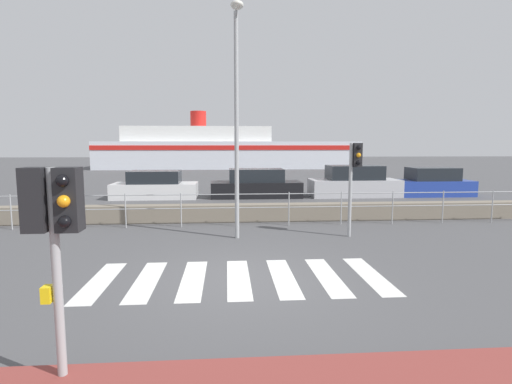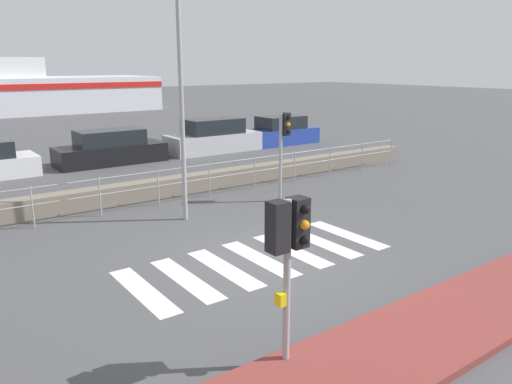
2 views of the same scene
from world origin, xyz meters
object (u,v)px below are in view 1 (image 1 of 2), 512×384
parked_car_silver (354,183)px  parked_car_blue (432,184)px  parked_car_black (256,185)px  streetlamp (237,100)px  traffic_light_near (53,218)px  ferry_boat (223,151)px  traffic_light_far (355,168)px  parked_car_white (155,186)px

parked_car_silver → parked_car_blue: 4.18m
parked_car_black → parked_car_blue: bearing=0.0°
streetlamp → parked_car_silver: (6.29, 9.16, -3.18)m
traffic_light_near → ferry_boat: size_ratio=0.08×
streetlamp → parked_car_black: size_ratio=1.37×
ferry_boat → parked_car_silver: bearing=-75.2°
traffic_light_far → streetlamp: 3.85m
parked_car_white → parked_car_blue: (14.33, 0.00, 0.04)m
traffic_light_near → ferry_boat: 42.40m
parked_car_black → traffic_light_near: bearing=-101.9°
traffic_light_near → parked_car_black: 16.20m
ferry_boat → parked_car_blue: bearing=-67.2°
parked_car_white → parked_car_blue: 14.33m
ferry_boat → parked_car_black: ferry_boat is taller
streetlamp → parked_car_blue: size_ratio=1.57×
streetlamp → parked_car_white: bearing=112.8°
parked_car_white → parked_car_silver: bearing=0.0°
parked_car_black → parked_car_silver: parked_car_silver is taller
traffic_light_far → parked_car_white: (-7.22, 8.97, -1.40)m
ferry_boat → parked_car_silver: size_ratio=6.35×
traffic_light_far → streetlamp: bearing=-176.8°
traffic_light_far → parked_car_blue: (7.11, 8.97, -1.36)m
traffic_light_far → parked_car_silver: traffic_light_far is taller
streetlamp → ferry_boat: 35.79m
parked_car_silver → parked_car_blue: size_ratio=1.15×
traffic_light_far → traffic_light_near: bearing=-128.8°
traffic_light_far → parked_car_blue: traffic_light_far is taller
streetlamp → ferry_boat: (-0.71, 35.73, -1.87)m
traffic_light_far → parked_car_black: size_ratio=0.60×
traffic_light_near → parked_car_black: bearing=78.1°
parked_car_blue → parked_car_silver: bearing=180.0°
streetlamp → parked_car_silver: bearing=55.5°
parked_car_black → parked_car_blue: 9.26m
parked_car_silver → traffic_light_near: bearing=-118.0°
traffic_light_near → parked_car_white: 15.95m
parked_car_white → parked_car_black: 5.07m
traffic_light_far → streetlamp: streetlamp is taller
traffic_light_near → ferry_boat: (1.41, 42.37, 0.11)m
traffic_light_far → ferry_boat: ferry_boat is taller
traffic_light_far → parked_car_blue: 11.53m
traffic_light_near → ferry_boat: bearing=88.1°
parked_car_blue → parked_car_white: bearing=180.0°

